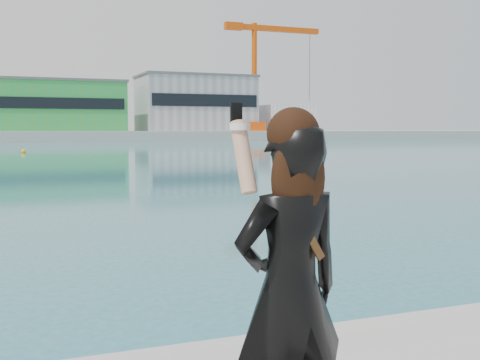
{
  "coord_description": "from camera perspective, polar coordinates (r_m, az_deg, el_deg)",
  "views": [
    {
      "loc": [
        -1.48,
        -3.55,
        2.53
      ],
      "look_at": [
        -0.11,
        -0.11,
        2.21
      ],
      "focal_mm": 45.0,
      "sensor_mm": 36.0,
      "label": 1
    }
  ],
  "objects": [
    {
      "name": "far_quay",
      "position": [
        133.57,
        -21.14,
        3.92
      ],
      "size": [
        320.0,
        40.0,
        2.0
      ],
      "primitive_type": "cube",
      "color": "#9E9E99",
      "rests_on": "ground"
    },
    {
      "name": "dock_crane",
      "position": [
        137.52,
        1.83,
        10.13
      ],
      "size": [
        23.0,
        4.0,
        24.0
      ],
      "color": "#EF520E",
      "rests_on": "far_quay"
    },
    {
      "name": "warehouse_green",
      "position": [
        131.96,
        -17.72,
        6.73
      ],
      "size": [
        30.6,
        16.36,
        10.5
      ],
      "color": "green",
      "rests_on": "far_quay"
    },
    {
      "name": "flagpole_right",
      "position": [
        126.83,
        -11.08,
        6.62
      ],
      "size": [
        1.28,
        0.16,
        8.0
      ],
      "color": "silver",
      "rests_on": "far_quay"
    },
    {
      "name": "woman",
      "position": [
        3.16,
        4.77,
        -9.55
      ],
      "size": [
        0.68,
        0.49,
        1.86
      ],
      "rotation": [
        0.0,
        0.0,
        3.25
      ],
      "color": "black",
      "rests_on": "near_quay"
    },
    {
      "name": "warehouse_grey_right",
      "position": [
        138.04,
        -4.25,
        7.27
      ],
      "size": [
        25.5,
        15.35,
        12.5
      ],
      "color": "gray",
      "rests_on": "far_quay"
    },
    {
      "name": "ancillary_shed",
      "position": [
        144.29,
        4.4,
        5.87
      ],
      "size": [
        12.0,
        10.0,
        6.0
      ],
      "primitive_type": "cube",
      "color": "silver",
      "rests_on": "far_quay"
    },
    {
      "name": "buoy_near",
      "position": [
        66.3,
        -19.84,
        2.43
      ],
      "size": [
        0.5,
        0.5,
        0.5
      ],
      "primitive_type": "sphere",
      "color": "yellow",
      "rests_on": "ground"
    }
  ]
}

